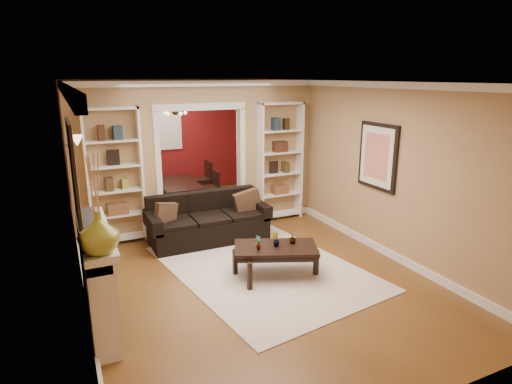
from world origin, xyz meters
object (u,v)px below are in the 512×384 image
coffee_table (276,261)px  dining_table (179,194)px  bookshelf_left (115,177)px  bookshelf_right (280,162)px  fireplace (99,278)px  sofa (208,218)px

coffee_table → dining_table: bearing=117.7°
bookshelf_left → dining_table: (1.50, 1.70, -0.89)m
bookshelf_right → dining_table: size_ratio=1.54×
bookshelf_right → bookshelf_left: bearing=180.0°
fireplace → dining_table: (2.04, 4.23, -0.32)m
bookshelf_left → sofa: bearing=-22.3°
dining_table → coffee_table: bearing=-175.0°
sofa → dining_table: sofa is taller
sofa → bookshelf_right: 1.93m
sofa → fireplace: (-1.95, -1.95, 0.17)m
bookshelf_left → bookshelf_right: bearing=0.0°
sofa → coffee_table: size_ratio=1.78×
sofa → bookshelf_left: 1.70m
sofa → coffee_table: bearing=-75.4°
fireplace → bookshelf_left: bearing=78.0°
sofa → dining_table: bearing=87.7°
sofa → bookshelf_right: size_ratio=0.90×
bookshelf_right → dining_table: bearing=133.3°
coffee_table → dining_table: 3.97m
fireplace → coffee_table: bearing=6.5°
fireplace → dining_table: size_ratio=1.14×
coffee_table → fireplace: bearing=-150.8°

